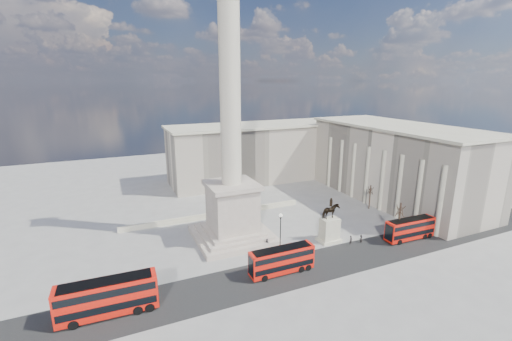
{
  "coord_description": "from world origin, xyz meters",
  "views": [
    {
      "loc": [
        -19.95,
        -51.42,
        28.82
      ],
      "look_at": [
        4.2,
        3.54,
        13.08
      ],
      "focal_mm": 24.0,
      "sensor_mm": 36.0,
      "label": 1
    }
  ],
  "objects_px": {
    "equestrian_statue": "(330,226)",
    "pedestrian_standing": "(361,239)",
    "red_bus_b": "(282,260)",
    "pedestrian_walking": "(351,240)",
    "pedestrian_crossing": "(267,243)",
    "nelsons_column": "(232,172)",
    "red_bus_a": "(108,297)",
    "red_bus_c": "(410,229)",
    "victorian_lamp": "(280,229)"
  },
  "relations": [
    {
      "from": "equestrian_statue",
      "to": "pedestrian_standing",
      "type": "bearing_deg",
      "value": -31.07
    },
    {
      "from": "equestrian_statue",
      "to": "red_bus_b",
      "type": "bearing_deg",
      "value": -154.88
    },
    {
      "from": "pedestrian_walking",
      "to": "pedestrian_standing",
      "type": "xyz_separation_m",
      "value": [
        2.23,
        0.0,
        -0.15
      ]
    },
    {
      "from": "pedestrian_walking",
      "to": "pedestrian_crossing",
      "type": "height_order",
      "value": "pedestrian_walking"
    },
    {
      "from": "nelsons_column",
      "to": "red_bus_a",
      "type": "relative_size",
      "value": 4.11
    },
    {
      "from": "equestrian_statue",
      "to": "pedestrian_crossing",
      "type": "relative_size",
      "value": 5.01
    },
    {
      "from": "pedestrian_crossing",
      "to": "pedestrian_walking",
      "type": "bearing_deg",
      "value": -125.06
    },
    {
      "from": "equestrian_statue",
      "to": "pedestrian_walking",
      "type": "xyz_separation_m",
      "value": [
        2.65,
        -2.94,
        -2.03
      ]
    },
    {
      "from": "red_bus_c",
      "to": "victorian_lamp",
      "type": "xyz_separation_m",
      "value": [
        -24.08,
        6.21,
        1.82
      ]
    },
    {
      "from": "red_bus_c",
      "to": "equestrian_statue",
      "type": "bearing_deg",
      "value": 160.61
    },
    {
      "from": "victorian_lamp",
      "to": "pedestrian_walking",
      "type": "height_order",
      "value": "victorian_lamp"
    },
    {
      "from": "red_bus_b",
      "to": "pedestrian_walking",
      "type": "height_order",
      "value": "red_bus_b"
    },
    {
      "from": "equestrian_statue",
      "to": "red_bus_c",
      "type": "bearing_deg",
      "value": -21.1
    },
    {
      "from": "pedestrian_walking",
      "to": "pedestrian_crossing",
      "type": "distance_m",
      "value": 15.24
    },
    {
      "from": "red_bus_b",
      "to": "pedestrian_standing",
      "type": "height_order",
      "value": "red_bus_b"
    },
    {
      "from": "red_bus_c",
      "to": "pedestrian_standing",
      "type": "height_order",
      "value": "red_bus_c"
    },
    {
      "from": "red_bus_a",
      "to": "pedestrian_crossing",
      "type": "bearing_deg",
      "value": 19.79
    },
    {
      "from": "red_bus_c",
      "to": "red_bus_b",
      "type": "bearing_deg",
      "value": -176.88
    },
    {
      "from": "red_bus_a",
      "to": "red_bus_c",
      "type": "distance_m",
      "value": 52.0
    },
    {
      "from": "equestrian_statue",
      "to": "pedestrian_crossing",
      "type": "bearing_deg",
      "value": 169.08
    },
    {
      "from": "red_bus_b",
      "to": "victorian_lamp",
      "type": "xyz_separation_m",
      "value": [
        3.29,
        6.89,
        1.77
      ]
    },
    {
      "from": "pedestrian_standing",
      "to": "pedestrian_crossing",
      "type": "relative_size",
      "value": 0.9
    },
    {
      "from": "equestrian_statue",
      "to": "pedestrian_walking",
      "type": "height_order",
      "value": "equestrian_statue"
    },
    {
      "from": "nelsons_column",
      "to": "equestrian_statue",
      "type": "relative_size",
      "value": 5.91
    },
    {
      "from": "red_bus_a",
      "to": "pedestrian_walking",
      "type": "relative_size",
      "value": 6.7
    },
    {
      "from": "pedestrian_standing",
      "to": "pedestrian_crossing",
      "type": "bearing_deg",
      "value": -33.63
    },
    {
      "from": "nelsons_column",
      "to": "red_bus_a",
      "type": "bearing_deg",
      "value": -146.18
    },
    {
      "from": "nelsons_column",
      "to": "pedestrian_standing",
      "type": "relative_size",
      "value": 32.85
    },
    {
      "from": "red_bus_a",
      "to": "red_bus_b",
      "type": "xyz_separation_m",
      "value": [
        24.62,
        -0.07,
        -0.37
      ]
    },
    {
      "from": "red_bus_a",
      "to": "victorian_lamp",
      "type": "bearing_deg",
      "value": 15.79
    },
    {
      "from": "red_bus_b",
      "to": "pedestrian_standing",
      "type": "bearing_deg",
      "value": 10.33
    },
    {
      "from": "nelsons_column",
      "to": "red_bus_a",
      "type": "xyz_separation_m",
      "value": [
        -21.87,
        -14.65,
        -10.36
      ]
    },
    {
      "from": "pedestrian_walking",
      "to": "pedestrian_standing",
      "type": "height_order",
      "value": "pedestrian_walking"
    },
    {
      "from": "pedestrian_standing",
      "to": "pedestrian_crossing",
      "type": "height_order",
      "value": "pedestrian_crossing"
    },
    {
      "from": "nelsons_column",
      "to": "red_bus_b",
      "type": "relative_size",
      "value": 4.83
    },
    {
      "from": "red_bus_c",
      "to": "pedestrian_standing",
      "type": "xyz_separation_m",
      "value": [
        -9.34,
        2.55,
        -1.38
      ]
    },
    {
      "from": "red_bus_a",
      "to": "red_bus_c",
      "type": "relative_size",
      "value": 1.2
    },
    {
      "from": "victorian_lamp",
      "to": "red_bus_b",
      "type": "bearing_deg",
      "value": -115.5
    },
    {
      "from": "red_bus_c",
      "to": "equestrian_statue",
      "type": "height_order",
      "value": "equestrian_statue"
    },
    {
      "from": "red_bus_c",
      "to": "pedestrian_crossing",
      "type": "xyz_separation_m",
      "value": [
        -25.9,
        7.74,
        -1.3
      ]
    },
    {
      "from": "victorian_lamp",
      "to": "pedestrian_crossing",
      "type": "relative_size",
      "value": 3.99
    },
    {
      "from": "pedestrian_standing",
      "to": "pedestrian_crossing",
      "type": "xyz_separation_m",
      "value": [
        -16.56,
        5.19,
        0.08
      ]
    },
    {
      "from": "red_bus_a",
      "to": "victorian_lamp",
      "type": "relative_size",
      "value": 1.8
    },
    {
      "from": "nelsons_column",
      "to": "victorian_lamp",
      "type": "height_order",
      "value": "nelsons_column"
    },
    {
      "from": "red_bus_a",
      "to": "pedestrian_standing",
      "type": "xyz_separation_m",
      "value": [
        42.65,
        3.15,
        -1.8
      ]
    },
    {
      "from": "red_bus_a",
      "to": "pedestrian_walking",
      "type": "bearing_deg",
      "value": 6.52
    },
    {
      "from": "red_bus_c",
      "to": "pedestrian_crossing",
      "type": "height_order",
      "value": "red_bus_c"
    },
    {
      "from": "victorian_lamp",
      "to": "pedestrian_standing",
      "type": "distance_m",
      "value": 15.52
    },
    {
      "from": "pedestrian_standing",
      "to": "red_bus_c",
      "type": "bearing_deg",
      "value": 148.53
    },
    {
      "from": "red_bus_c",
      "to": "victorian_lamp",
      "type": "distance_m",
      "value": 24.93
    }
  ]
}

